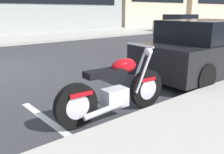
{
  "coord_description": "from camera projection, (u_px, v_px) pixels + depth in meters",
  "views": [
    {
      "loc": [
        -1.5,
        -7.44,
        1.67
      ],
      "look_at": [
        1.0,
        -4.47,
        0.61
      ],
      "focal_mm": 39.34,
      "sensor_mm": 36.0,
      "label": 1
    }
  ],
  "objects": [
    {
      "name": "sidewalk_far_curb",
      "position": [
        122.0,
        31.0,
        19.74
      ],
      "size": [
        120.0,
        5.0,
        0.14
      ],
      "primitive_type": "cube",
      "color": "#ADA89E",
      "rests_on": "ground"
    },
    {
      "name": "parking_stall_stripe",
      "position": [
        53.0,
        124.0,
        3.72
      ],
      "size": [
        0.12,
        2.2,
        0.01
      ],
      "primitive_type": "cube",
      "color": "silver",
      "rests_on": "ground"
    },
    {
      "name": "parked_motorcycle",
      "position": [
        116.0,
        90.0,
        3.91
      ],
      "size": [
        2.07,
        0.62,
        1.13
      ],
      "rotation": [
        0.0,
        0.0,
        -0.07
      ],
      "color": "black",
      "rests_on": "ground"
    },
    {
      "name": "parked_car_second_in_row",
      "position": [
        206.0,
        49.0,
        6.44
      ],
      "size": [
        4.1,
        1.97,
        1.44
      ],
      "rotation": [
        0.0,
        0.0,
        -0.05
      ],
      "color": "black",
      "rests_on": "ground"
    },
    {
      "name": "car_opposite_curb",
      "position": [
        179.0,
        24.0,
        19.51
      ],
      "size": [
        4.26,
        2.04,
        1.39
      ],
      "rotation": [
        0.0,
        0.0,
        3.1
      ],
      "color": "beige",
      "rests_on": "ground"
    }
  ]
}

